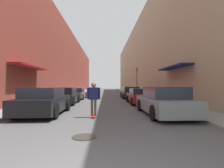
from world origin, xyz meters
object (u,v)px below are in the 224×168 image
(parked_car_right_2, at_px, (130,93))
(manhole_cover, at_px, (84,137))
(parked_car_left_1, at_px, (64,96))
(traffic_light, at_px, (137,78))
(parked_car_left_0, at_px, (44,101))
(parked_car_left_2, at_px, (76,94))
(parked_car_right_1, at_px, (141,96))
(skateboarder, at_px, (94,96))
(parked_car_right_0, at_px, (163,102))

(parked_car_right_2, relative_size, manhole_cover, 6.59)
(parked_car_left_1, bearing_deg, traffic_light, 52.06)
(parked_car_left_0, xyz_separation_m, parked_car_left_2, (-0.08, 10.52, -0.09))
(parked_car_left_1, relative_size, manhole_cover, 5.92)
(parked_car_right_2, bearing_deg, parked_car_left_1, -135.22)
(parked_car_right_1, bearing_deg, parked_car_left_0, -139.20)
(parked_car_right_2, bearing_deg, parked_car_left_2, -173.01)
(skateboarder, bearing_deg, manhole_cover, -91.08)
(parked_car_left_1, bearing_deg, parked_car_right_1, 1.37)
(parked_car_left_1, xyz_separation_m, manhole_cover, (2.70, -9.09, -0.64))
(skateboarder, height_order, manhole_cover, skateboarder)
(parked_car_right_0, distance_m, traffic_light, 15.52)
(parked_car_left_0, height_order, parked_car_right_1, parked_car_left_0)
(parked_car_right_1, xyz_separation_m, traffic_light, (1.47, 9.73, 1.85))
(traffic_light, bearing_deg, skateboarder, -107.40)
(skateboarder, relative_size, manhole_cover, 2.35)
(parked_car_right_1, bearing_deg, traffic_light, 81.43)
(manhole_cover, bearing_deg, skateboarder, 88.92)
(parked_car_right_1, height_order, parked_car_right_2, parked_car_right_2)
(parked_car_left_0, height_order, skateboarder, skateboarder)
(manhole_cover, xyz_separation_m, traffic_light, (5.00, 18.96, 2.45))
(manhole_cover, height_order, traffic_light, traffic_light)
(parked_car_right_0, distance_m, skateboarder, 3.53)
(parked_car_left_0, xyz_separation_m, parked_car_right_1, (6.06, 5.23, -0.07))
(parked_car_left_0, distance_m, parked_car_right_0, 6.09)
(parked_car_right_0, height_order, skateboarder, skateboarder)
(parked_car_left_0, xyz_separation_m, parked_car_right_0, (6.07, -0.38, 0.01))
(parked_car_left_0, distance_m, traffic_light, 16.84)
(parked_car_right_2, distance_m, traffic_light, 4.37)
(parked_car_left_1, bearing_deg, parked_car_right_0, -41.22)
(parked_car_left_1, height_order, skateboarder, skateboarder)
(parked_car_left_1, relative_size, traffic_light, 1.08)
(parked_car_right_1, height_order, skateboarder, skateboarder)
(skateboarder, bearing_deg, traffic_light, 72.60)
(parked_car_left_0, bearing_deg, skateboarder, -17.36)
(manhole_cover, relative_size, traffic_light, 0.18)
(parked_car_right_0, relative_size, manhole_cover, 6.73)
(parked_car_left_0, bearing_deg, parked_car_right_2, 61.72)
(parked_car_left_2, height_order, parked_car_right_1, parked_car_right_1)
(parked_car_right_1, relative_size, traffic_light, 1.14)
(parked_car_right_0, xyz_separation_m, parked_car_right_2, (-0.01, 11.65, -0.04))
(parked_car_right_0, height_order, parked_car_right_2, parked_car_right_0)
(parked_car_left_1, xyz_separation_m, skateboarder, (2.76, -5.90, 0.36))
(parked_car_left_1, distance_m, skateboarder, 6.52)
(parked_car_left_2, bearing_deg, manhole_cover, -79.82)
(parked_car_right_1, bearing_deg, parked_car_right_2, 90.03)
(parked_car_left_2, xyz_separation_m, parked_car_right_1, (6.14, -5.28, 0.02))
(parked_car_right_1, height_order, traffic_light, traffic_light)
(parked_car_left_1, bearing_deg, parked_car_left_0, -88.09)
(parked_car_right_0, bearing_deg, manhole_cover, -134.42)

